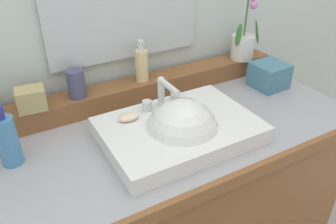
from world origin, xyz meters
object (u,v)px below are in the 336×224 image
(soap_bar, at_px, (128,117))
(lotion_bottle, at_px, (7,140))
(sink_basin, at_px, (181,132))
(trinket_box, at_px, (31,99))
(tumbler_cup, at_px, (76,84))
(potted_plant, at_px, (244,41))
(tissue_box, at_px, (269,75))
(soap_dispenser, at_px, (142,64))

(soap_bar, xyz_separation_m, lotion_bottle, (-0.36, 0.04, 0.01))
(sink_basin, relative_size, trinket_box, 5.42)
(tumbler_cup, bearing_deg, trinket_box, -176.56)
(potted_plant, xyz_separation_m, tissue_box, (0.02, -0.15, -0.11))
(potted_plant, relative_size, soap_dispenser, 2.24)
(tumbler_cup, xyz_separation_m, lotion_bottle, (-0.25, -0.16, -0.05))
(sink_basin, bearing_deg, tumbler_cup, 128.33)
(soap_dispenser, height_order, tissue_box, soap_dispenser)
(sink_basin, bearing_deg, soap_dispenser, 87.17)
(sink_basin, height_order, lotion_bottle, lotion_bottle)
(lotion_bottle, height_order, tissue_box, lotion_bottle)
(sink_basin, xyz_separation_m, soap_bar, (-0.14, 0.10, 0.04))
(soap_bar, distance_m, tissue_box, 0.65)
(soap_dispenser, bearing_deg, tumbler_cup, -178.01)
(soap_dispenser, distance_m, lotion_bottle, 0.54)
(tissue_box, bearing_deg, trinket_box, 170.40)
(sink_basin, distance_m, lotion_bottle, 0.52)
(potted_plant, distance_m, lotion_bottle, 1.00)
(trinket_box, height_order, tissue_box, trinket_box)
(soap_dispenser, distance_m, trinket_box, 0.41)
(lotion_bottle, distance_m, tissue_box, 1.01)
(soap_dispenser, height_order, tumbler_cup, soap_dispenser)
(potted_plant, relative_size, lotion_bottle, 1.87)
(sink_basin, height_order, soap_bar, sink_basin)
(soap_bar, height_order, tissue_box, tissue_box)
(soap_bar, relative_size, lotion_bottle, 0.37)
(lotion_bottle, bearing_deg, sink_basin, -15.96)
(sink_basin, relative_size, soap_dispenser, 3.09)
(sink_basin, distance_m, soap_bar, 0.18)
(trinket_box, bearing_deg, tissue_box, -3.32)
(trinket_box, xyz_separation_m, lotion_bottle, (-0.10, -0.15, -0.03))
(potted_plant, relative_size, tumbler_cup, 3.53)
(sink_basin, relative_size, lotion_bottle, 2.59)
(soap_bar, distance_m, soap_dispenser, 0.27)
(tissue_box, bearing_deg, sink_basin, -164.73)
(soap_bar, distance_m, potted_plant, 0.66)
(trinket_box, distance_m, tissue_box, 0.92)
(lotion_bottle, bearing_deg, soap_bar, -5.77)
(soap_bar, distance_m, lotion_bottle, 0.36)
(sink_basin, bearing_deg, lotion_bottle, 164.04)
(sink_basin, bearing_deg, trinket_box, 143.21)
(lotion_bottle, relative_size, tissue_box, 1.46)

